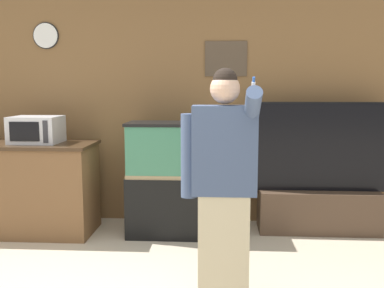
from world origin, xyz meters
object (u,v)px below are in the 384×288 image
(microwave, at_px, (36,130))
(aquarium_on_stand, at_px, (171,179))
(counter_island, at_px, (24,188))
(tv_on_stand, at_px, (318,194))
(person_standing, at_px, (223,185))

(microwave, relative_size, aquarium_on_stand, 0.41)
(counter_island, distance_m, microwave, 0.63)
(counter_island, height_order, aquarium_on_stand, aquarium_on_stand)
(aquarium_on_stand, bearing_deg, microwave, -179.31)
(tv_on_stand, xyz_separation_m, person_standing, (-1.03, -1.62, 0.46))
(microwave, xyz_separation_m, person_standing, (1.90, -1.42, -0.23))
(aquarium_on_stand, xyz_separation_m, person_standing, (0.52, -1.44, 0.28))
(counter_island, relative_size, person_standing, 0.90)
(microwave, xyz_separation_m, tv_on_stand, (2.94, 0.20, -0.69))
(aquarium_on_stand, bearing_deg, counter_island, -178.67)
(counter_island, height_order, microwave, microwave)
(microwave, relative_size, tv_on_stand, 0.32)
(microwave, xyz_separation_m, aquarium_on_stand, (1.39, 0.02, -0.50))
(tv_on_stand, bearing_deg, person_standing, -122.44)
(person_standing, bearing_deg, counter_island, 145.82)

